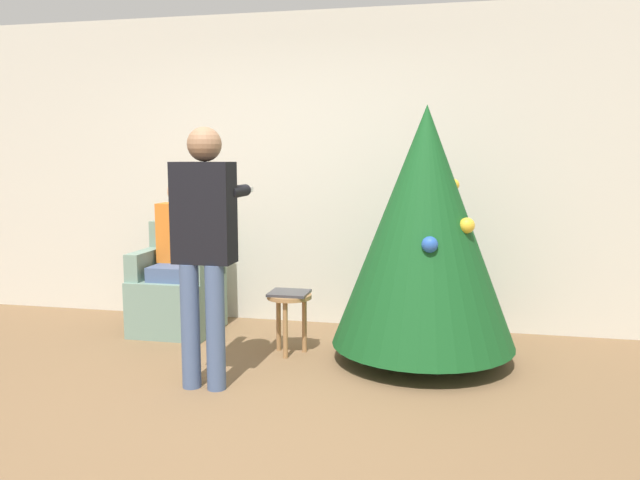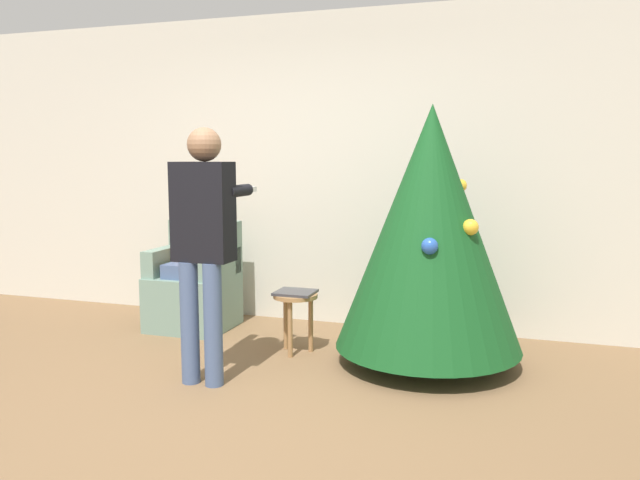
# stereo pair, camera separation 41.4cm
# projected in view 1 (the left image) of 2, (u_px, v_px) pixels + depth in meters

# --- Properties ---
(ground_plane) EXTENTS (14.00, 14.00, 0.00)m
(ground_plane) POSITION_uv_depth(u_px,v_px,m) (217.00, 422.00, 3.48)
(ground_plane) COLOR brown
(wall_back) EXTENTS (8.00, 0.06, 2.70)m
(wall_back) POSITION_uv_depth(u_px,v_px,m) (308.00, 171.00, 5.46)
(wall_back) COLOR beige
(wall_back) RESTS_ON ground_plane
(christmas_tree) EXTENTS (1.31, 1.31, 1.83)m
(christmas_tree) POSITION_uv_depth(u_px,v_px,m) (425.00, 227.00, 4.41)
(christmas_tree) COLOR brown
(christmas_tree) RESTS_ON ground_plane
(armchair) EXTENTS (0.66, 0.62, 0.91)m
(armchair) POSITION_uv_depth(u_px,v_px,m) (179.00, 291.00, 5.28)
(armchair) COLOR gray
(armchair) RESTS_ON ground_plane
(person_seated) EXTENTS (0.36, 0.46, 1.28)m
(person_seated) POSITION_uv_depth(u_px,v_px,m) (177.00, 248.00, 5.21)
(person_seated) COLOR #475B84
(person_seated) RESTS_ON ground_plane
(person_standing) EXTENTS (0.40, 0.57, 1.66)m
(person_standing) POSITION_uv_depth(u_px,v_px,m) (204.00, 235.00, 3.92)
(person_standing) COLOR #475B84
(person_standing) RESTS_ON ground_plane
(side_stool) EXTENTS (0.33, 0.33, 0.45)m
(side_stool) POSITION_uv_depth(u_px,v_px,m) (289.00, 306.00, 4.65)
(side_stool) COLOR #A37547
(side_stool) RESTS_ON ground_plane
(laptop) EXTENTS (0.29, 0.26, 0.02)m
(laptop) POSITION_uv_depth(u_px,v_px,m) (289.00, 293.00, 4.64)
(laptop) COLOR #38383D
(laptop) RESTS_ON side_stool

